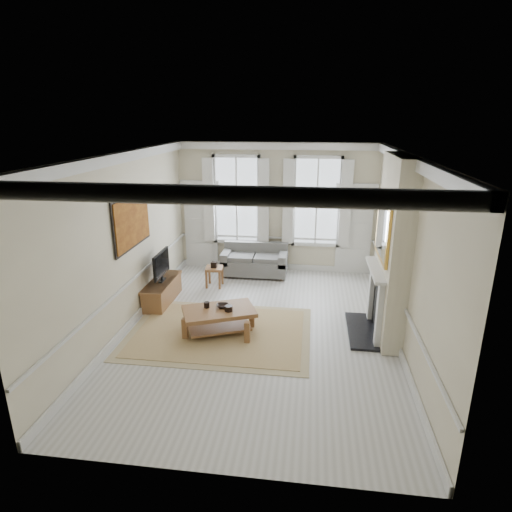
# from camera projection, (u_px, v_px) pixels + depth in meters

# --- Properties ---
(floor) EXTENTS (7.20, 7.20, 0.00)m
(floor) POSITION_uv_depth(u_px,v_px,m) (259.00, 330.00, 8.42)
(floor) COLOR #B7B5AD
(floor) RESTS_ON ground
(ceiling) EXTENTS (7.20, 7.20, 0.00)m
(ceiling) POSITION_uv_depth(u_px,v_px,m) (260.00, 154.00, 7.36)
(ceiling) COLOR white
(ceiling) RESTS_ON back_wall
(back_wall) EXTENTS (5.20, 0.00, 5.20)m
(back_wall) POSITION_uv_depth(u_px,v_px,m) (276.00, 208.00, 11.28)
(back_wall) COLOR beige
(back_wall) RESTS_ON floor
(left_wall) EXTENTS (0.00, 7.20, 7.20)m
(left_wall) POSITION_uv_depth(u_px,v_px,m) (125.00, 243.00, 8.21)
(left_wall) COLOR beige
(left_wall) RESTS_ON floor
(right_wall) EXTENTS (0.00, 7.20, 7.20)m
(right_wall) POSITION_uv_depth(u_px,v_px,m) (405.00, 253.00, 7.57)
(right_wall) COLOR beige
(right_wall) RESTS_ON floor
(window_left) EXTENTS (1.26, 0.20, 2.20)m
(window_left) POSITION_uv_depth(u_px,v_px,m) (237.00, 200.00, 11.30)
(window_left) COLOR #B2BCC6
(window_left) RESTS_ON back_wall
(window_right) EXTENTS (1.26, 0.20, 2.20)m
(window_right) POSITION_uv_depth(u_px,v_px,m) (317.00, 202.00, 11.04)
(window_right) COLOR #B2BCC6
(window_right) RESTS_ON back_wall
(door_left) EXTENTS (0.90, 0.08, 2.30)m
(door_left) POSITION_uv_depth(u_px,v_px,m) (201.00, 226.00, 11.67)
(door_left) COLOR silver
(door_left) RESTS_ON floor
(door_right) EXTENTS (0.90, 0.08, 2.30)m
(door_right) POSITION_uv_depth(u_px,v_px,m) (354.00, 231.00, 11.16)
(door_right) COLOR silver
(door_right) RESTS_ON floor
(painting) EXTENTS (0.05, 1.66, 1.06)m
(painting) POSITION_uv_depth(u_px,v_px,m) (132.00, 221.00, 8.38)
(painting) COLOR #AC681D
(painting) RESTS_ON left_wall
(chimney_breast) EXTENTS (0.35, 1.70, 3.38)m
(chimney_breast) POSITION_uv_depth(u_px,v_px,m) (393.00, 250.00, 7.78)
(chimney_breast) COLOR beige
(chimney_breast) RESTS_ON floor
(hearth) EXTENTS (0.55, 1.50, 0.05)m
(hearth) POSITION_uv_depth(u_px,v_px,m) (362.00, 331.00, 8.35)
(hearth) COLOR black
(hearth) RESTS_ON floor
(fireplace) EXTENTS (0.21, 1.45, 1.33)m
(fireplace) POSITION_uv_depth(u_px,v_px,m) (376.00, 298.00, 8.11)
(fireplace) COLOR silver
(fireplace) RESTS_ON floor
(mirror) EXTENTS (0.06, 1.26, 1.06)m
(mirror) POSITION_uv_depth(u_px,v_px,m) (383.00, 231.00, 7.69)
(mirror) COLOR gold
(mirror) RESTS_ON chimney_breast
(sofa) EXTENTS (1.70, 0.83, 0.83)m
(sofa) POSITION_uv_depth(u_px,v_px,m) (255.00, 262.00, 11.30)
(sofa) COLOR #595957
(sofa) RESTS_ON floor
(side_table) EXTENTS (0.46, 0.46, 0.50)m
(side_table) POSITION_uv_depth(u_px,v_px,m) (214.00, 271.00, 10.48)
(side_table) COLOR brown
(side_table) RESTS_ON floor
(rug) EXTENTS (3.50, 2.60, 0.02)m
(rug) POSITION_uv_depth(u_px,v_px,m) (220.00, 332.00, 8.31)
(rug) COLOR tan
(rug) RESTS_ON floor
(coffee_table) EXTENTS (1.54, 1.25, 0.50)m
(coffee_table) POSITION_uv_depth(u_px,v_px,m) (219.00, 313.00, 8.18)
(coffee_table) COLOR brown
(coffee_table) RESTS_ON rug
(ceramic_pot_a) EXTENTS (0.11, 0.11, 0.11)m
(ceramic_pot_a) POSITION_uv_depth(u_px,v_px,m) (207.00, 305.00, 8.22)
(ceramic_pot_a) COLOR black
(ceramic_pot_a) RESTS_ON coffee_table
(ceramic_pot_b) EXTENTS (0.15, 0.15, 0.11)m
(ceramic_pot_b) POSITION_uv_depth(u_px,v_px,m) (229.00, 308.00, 8.07)
(ceramic_pot_b) COLOR black
(ceramic_pot_b) RESTS_ON coffee_table
(bowl) EXTENTS (0.27, 0.27, 0.06)m
(bowl) POSITION_uv_depth(u_px,v_px,m) (223.00, 306.00, 8.24)
(bowl) COLOR black
(bowl) RESTS_ON coffee_table
(tv_stand) EXTENTS (0.46, 1.42, 0.51)m
(tv_stand) POSITION_uv_depth(u_px,v_px,m) (162.00, 291.00, 9.64)
(tv_stand) COLOR brown
(tv_stand) RESTS_ON floor
(tv) EXTENTS (0.08, 0.90, 0.68)m
(tv) POSITION_uv_depth(u_px,v_px,m) (161.00, 264.00, 9.43)
(tv) COLOR black
(tv) RESTS_ON tv_stand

